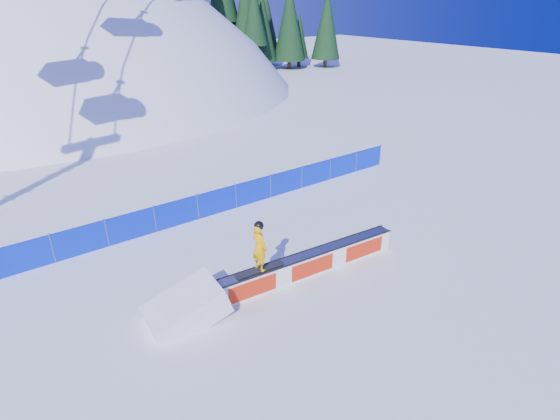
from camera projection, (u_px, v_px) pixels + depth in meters
ground at (275, 254)px, 17.03m from camera, size 160.00×160.00×0.00m
snow_hill at (80, 235)px, 55.19m from camera, size 64.00×64.00×64.00m
treeline at (251, 4)px, 57.01m from camera, size 23.86×11.40×19.35m
safety_fence at (217, 201)px, 20.01m from camera, size 22.05×0.05×1.30m
rail_box at (309, 264)px, 15.62m from camera, size 7.40×1.19×0.89m
snow_ramp at (187, 318)px, 13.65m from camera, size 2.66×1.80×1.58m
snowboarder at (259, 247)px, 14.09m from camera, size 1.75×0.65×1.81m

